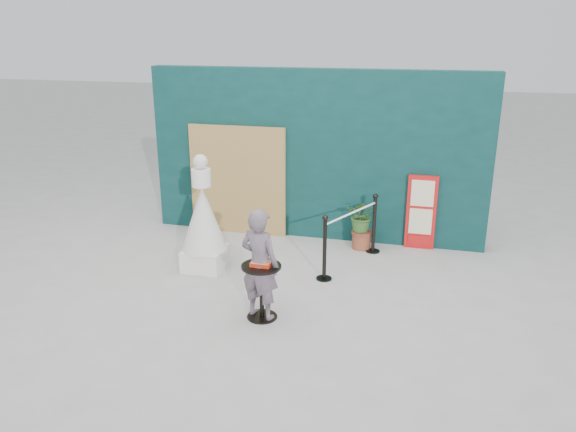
% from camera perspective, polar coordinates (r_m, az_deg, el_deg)
% --- Properties ---
extents(ground, '(60.00, 60.00, 0.00)m').
position_cam_1_polar(ground, '(7.65, -2.28, -9.93)').
color(ground, '#ADAAA5').
rests_on(ground, ground).
extents(back_wall, '(6.00, 0.30, 3.00)m').
position_cam_1_polar(back_wall, '(10.01, 2.80, 6.17)').
color(back_wall, '#092C2B').
rests_on(back_wall, ground).
extents(bamboo_fence, '(1.80, 0.08, 2.00)m').
position_cam_1_polar(bamboo_fence, '(10.30, -5.15, 3.61)').
color(bamboo_fence, tan).
rests_on(bamboo_fence, ground).
extents(woman, '(0.63, 0.50, 1.51)m').
position_cam_1_polar(woman, '(7.26, -2.88, -4.94)').
color(woman, slate).
rests_on(woman, ground).
extents(menu_board, '(0.50, 0.07, 1.30)m').
position_cam_1_polar(menu_board, '(9.85, 13.37, 0.34)').
color(menu_board, red).
rests_on(menu_board, ground).
extents(statue, '(0.72, 0.72, 1.85)m').
position_cam_1_polar(statue, '(8.84, -8.58, -0.74)').
color(statue, silver).
rests_on(statue, ground).
extents(cafe_table, '(0.52, 0.52, 0.75)m').
position_cam_1_polar(cafe_table, '(7.35, -2.70, -6.83)').
color(cafe_table, black).
rests_on(cafe_table, ground).
extents(food_basket, '(0.26, 0.19, 0.11)m').
position_cam_1_polar(food_basket, '(7.23, -2.72, -4.75)').
color(food_basket, red).
rests_on(food_basket, cafe_table).
extents(planter, '(0.53, 0.46, 0.90)m').
position_cam_1_polar(planter, '(9.70, 7.56, -0.38)').
color(planter, brown).
rests_on(planter, ground).
extents(stanchion_barrier, '(0.84, 1.54, 1.03)m').
position_cam_1_polar(stanchion_barrier, '(9.01, 6.40, -2.03)').
color(stanchion_barrier, black).
rests_on(stanchion_barrier, ground).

